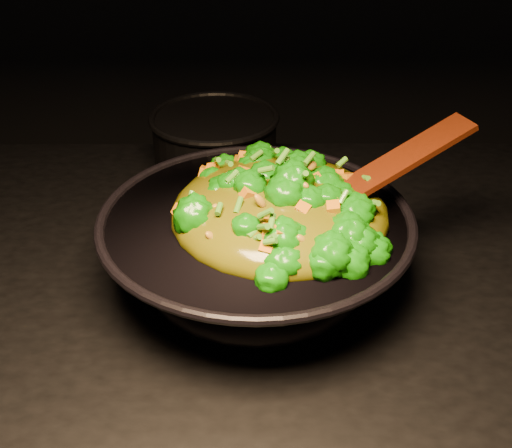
{
  "coord_description": "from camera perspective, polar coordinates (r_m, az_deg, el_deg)",
  "views": [
    {
      "loc": [
        0.08,
        -0.63,
        1.42
      ],
      "look_at": [
        0.08,
        0.03,
        0.99
      ],
      "focal_mm": 45.0,
      "sensor_mm": 36.0,
      "label": 1
    }
  ],
  "objects": [
    {
      "name": "wok",
      "position": [
        0.8,
        0.0,
        -2.62
      ],
      "size": [
        0.38,
        0.38,
        0.1
      ],
      "primitive_type": null,
      "rotation": [
        0.0,
        0.0,
        -0.02
      ],
      "color": "black",
      "rests_on": "stovetop"
    },
    {
      "name": "stir_fry",
      "position": [
        0.75,
        2.17,
        3.62
      ],
      "size": [
        0.28,
        0.28,
        0.09
      ],
      "primitive_type": null,
      "rotation": [
        0.0,
        0.0,
        0.08
      ],
      "color": "#157408",
      "rests_on": "wok"
    },
    {
      "name": "spatula",
      "position": [
        0.77,
        10.14,
        4.02
      ],
      "size": [
        0.26,
        0.14,
        0.11
      ],
      "primitive_type": "cube",
      "rotation": [
        0.0,
        -0.38,
        0.38
      ],
      "color": "#3B1708",
      "rests_on": "wok"
    },
    {
      "name": "back_pot",
      "position": [
        1.06,
        -3.65,
        6.88
      ],
      "size": [
        0.26,
        0.26,
        0.11
      ],
      "primitive_type": "cylinder",
      "rotation": [
        0.0,
        0.0,
        0.43
      ],
      "color": "black",
      "rests_on": "stovetop"
    }
  ]
}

